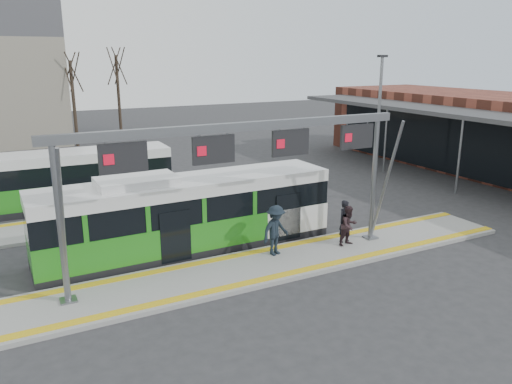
% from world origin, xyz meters
% --- Properties ---
extents(ground, '(120.00, 120.00, 0.00)m').
position_xyz_m(ground, '(0.00, 0.00, 0.00)').
color(ground, '#2D2D30').
rests_on(ground, ground).
extents(platform_main, '(22.00, 3.00, 0.15)m').
position_xyz_m(platform_main, '(0.00, 0.00, 0.07)').
color(platform_main, gray).
rests_on(platform_main, ground).
extents(platform_second, '(20.00, 3.00, 0.15)m').
position_xyz_m(platform_second, '(-4.00, 8.00, 0.07)').
color(platform_second, gray).
rests_on(platform_second, ground).
extents(tactile_main, '(22.00, 2.65, 0.02)m').
position_xyz_m(tactile_main, '(0.00, 0.00, 0.16)').
color(tactile_main, yellow).
rests_on(tactile_main, platform_main).
extents(tactile_second, '(20.00, 0.35, 0.02)m').
position_xyz_m(tactile_second, '(-4.00, 9.15, 0.16)').
color(tactile_second, yellow).
rests_on(tactile_second, platform_second).
extents(gantry, '(13.00, 1.68, 5.20)m').
position_xyz_m(gantry, '(-0.35, 0.25, 4.30)').
color(gantry, slate).
rests_on(gantry, platform_main).
extents(hero_bus, '(11.72, 2.64, 3.21)m').
position_xyz_m(hero_bus, '(-1.57, 2.95, 1.47)').
color(hero_bus, black).
rests_on(hero_bus, ground).
extents(bg_bus_green, '(11.49, 2.77, 2.86)m').
position_xyz_m(bg_bus_green, '(-5.50, 11.48, 1.41)').
color(bg_bus_green, black).
rests_on(bg_bus_green, ground).
extents(passenger_a, '(0.68, 0.48, 1.74)m').
position_xyz_m(passenger_a, '(4.30, 0.50, 1.02)').
color(passenger_a, black).
rests_on(passenger_a, platform_main).
extents(passenger_b, '(0.87, 0.71, 1.64)m').
position_xyz_m(passenger_b, '(4.19, 0.11, 0.97)').
color(passenger_b, '#2E1E23').
rests_on(passenger_b, platform_main).
extents(passenger_c, '(1.42, 1.06, 1.95)m').
position_xyz_m(passenger_c, '(1.09, 0.60, 1.13)').
color(passenger_c, black).
rests_on(passenger_c, platform_main).
extents(tree_left, '(1.40, 1.40, 8.12)m').
position_xyz_m(tree_left, '(-1.74, 30.01, 6.16)').
color(tree_left, '#382B21').
rests_on(tree_left, ground).
extents(tree_mid, '(1.40, 1.40, 8.62)m').
position_xyz_m(tree_mid, '(2.94, 34.10, 6.53)').
color(tree_mid, '#382B21').
rests_on(tree_mid, ground).
extents(lamp_east, '(0.50, 0.25, 7.57)m').
position_xyz_m(lamp_east, '(9.79, 5.13, 4.03)').
color(lamp_east, slate).
rests_on(lamp_east, ground).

